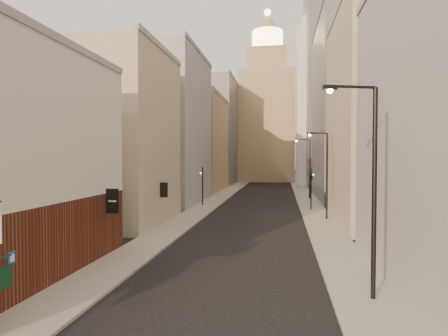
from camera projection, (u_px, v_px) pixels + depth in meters
sidewalk_left at (226, 194)px, 63.13m from camera, size 3.00×140.00×0.15m
sidewalk_right at (304, 195)px, 61.15m from camera, size 3.00×140.00×0.15m
left_bldg_beige at (122, 139)px, 35.09m from camera, size 8.00×12.00×16.00m
left_bldg_grey at (172, 130)px, 50.83m from camera, size 8.00×16.00×20.00m
left_bldg_tan at (200, 145)px, 68.66m from camera, size 8.00×18.00×17.00m
left_bldg_wingrid at (218, 133)px, 88.31m from camera, size 8.00×20.00×24.00m
right_bldg_beige at (380, 118)px, 35.32m from camera, size 8.00×16.00×20.00m
right_bldg_wingrid at (345, 111)px, 54.98m from camera, size 8.00×20.00×26.00m
highrise at (353, 68)px, 81.35m from camera, size 21.00×23.00×51.20m
clock_tower at (267, 114)px, 98.32m from camera, size 14.00×14.00×44.90m
white_tower at (315, 101)px, 82.78m from camera, size 8.00×8.00×41.50m
streetlamp_near at (369, 180)px, 15.99m from camera, size 2.36×0.91×9.30m
streetlamp_mid at (325, 170)px, 36.72m from camera, size 2.11×1.10×8.65m
streetlamp_far at (308, 165)px, 54.88m from camera, size 2.31×0.62×8.89m
traffic_light_left at (203, 180)px, 47.52m from camera, size 0.55×0.45×5.00m
traffic_light_right at (311, 178)px, 43.45m from camera, size 0.71×0.71×5.00m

